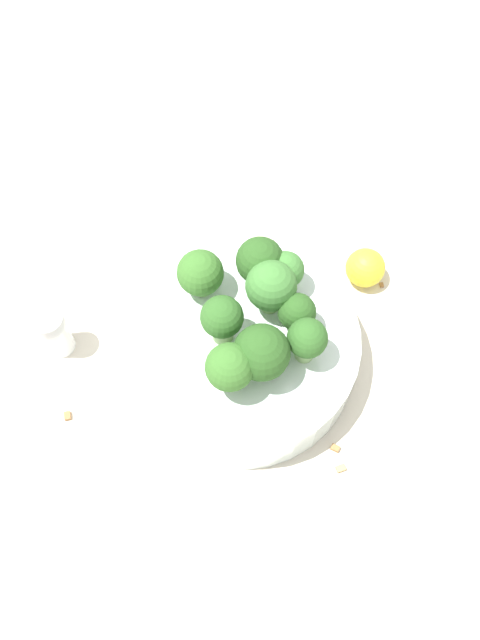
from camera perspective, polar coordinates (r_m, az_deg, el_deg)
name	(u,v)px	position (r m, az deg, el deg)	size (l,w,h in m)	color
ground_plane	(240,358)	(0.62, 0.00, -3.53)	(3.00, 3.00, 0.00)	beige
bowl	(240,347)	(0.60, 0.00, -2.52)	(0.22, 0.22, 0.05)	silver
broccoli_floret_0	(285,271)	(0.58, 4.15, 4.46)	(0.04, 0.04, 0.05)	#7A9E5B
broccoli_floret_1	(200,274)	(0.58, -3.72, 4.20)	(0.04, 0.04, 0.05)	#7A9E5B
broccoli_floret_2	(261,353)	(0.53, 1.97, -3.02)	(0.05, 0.05, 0.06)	#8EB770
broccoli_floret_3	(222,319)	(0.54, -1.65, 0.10)	(0.04, 0.04, 0.06)	#7A9E5B
broccoli_floret_4	(297,313)	(0.56, 5.21, 0.65)	(0.03, 0.03, 0.04)	#7A9E5B
broccoli_floret_5	(260,261)	(0.58, 1.83, 5.37)	(0.05, 0.05, 0.06)	#84AD66
broccoli_floret_6	(230,368)	(0.52, -0.95, -4.39)	(0.04, 0.04, 0.06)	#7A9E5B
broccoli_floret_7	(307,340)	(0.54, 6.15, -1.80)	(0.04, 0.04, 0.05)	#8EB770
broccoli_floret_8	(271,287)	(0.56, 2.86, 3.05)	(0.05, 0.05, 0.06)	#84AD66
pepper_shaker	(54,333)	(0.63, -16.62, -1.11)	(0.03, 0.03, 0.06)	silver
lemon_wedge	(364,267)	(0.66, 11.31, 4.78)	(0.04, 0.04, 0.04)	yellow
almond_crumb_0	(197,252)	(0.68, -3.96, 6.18)	(0.01, 0.00, 0.01)	tan
almond_crumb_1	(335,447)	(0.59, 8.72, -11.44)	(0.01, 0.01, 0.01)	olive
almond_crumb_2	(341,468)	(0.58, 9.23, -13.19)	(0.01, 0.01, 0.01)	tan
almond_crumb_3	(67,415)	(0.61, -15.53, -8.38)	(0.01, 0.01, 0.01)	olive
almond_crumb_4	(382,284)	(0.67, 12.84, 3.20)	(0.01, 0.00, 0.01)	olive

